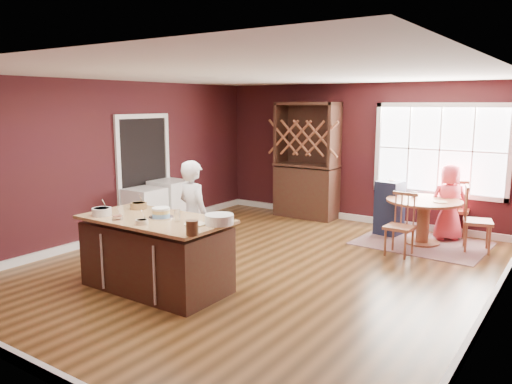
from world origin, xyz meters
TOP-DOWN VIEW (x-y plane):
  - room_shell at (0.00, 0.00)m, footprint 7.00×7.00m
  - window at (1.50, 3.47)m, footprint 2.36×0.10m
  - doorway at (-2.97, 0.60)m, footprint 0.08×1.26m
  - kitchen_island at (-0.65, -1.42)m, footprint 1.90×0.99m
  - dining_table at (1.54, 2.54)m, footprint 1.22×1.22m
  - baker at (-0.71, -0.63)m, footprint 0.64×0.50m
  - layer_cake at (-0.59, -1.37)m, footprint 0.31×0.31m
  - bowl_blue at (-1.30, -1.70)m, footprint 0.25×0.25m
  - bowl_yellow at (-1.21, -1.16)m, footprint 0.22×0.22m
  - bowl_pink at (-0.96, -1.74)m, footprint 0.14×0.14m
  - bowl_olive at (-0.53, -1.74)m, footprint 0.15×0.15m
  - drinking_glass at (-0.27, -1.41)m, footprint 0.08×0.08m
  - dinner_plate at (0.01, -1.42)m, footprint 0.25×0.25m
  - white_tub at (0.22, -1.23)m, footprint 0.34×0.34m
  - stoneware_crock at (0.29, -1.78)m, footprint 0.14×0.14m
  - rug at (1.54, 2.54)m, footprint 2.09×1.65m
  - chair_east at (2.37, 2.60)m, footprint 0.52×0.54m
  - chair_south at (1.42, 1.69)m, footprint 0.43×0.41m
  - chair_north at (1.87, 3.34)m, footprint 0.48×0.46m
  - seated_woman at (1.81, 3.04)m, footprint 0.77×0.70m
  - high_chair at (0.86, 2.81)m, footprint 0.46×0.46m
  - toddler at (0.79, 2.89)m, footprint 0.18×0.14m
  - table_plate at (1.81, 2.46)m, footprint 0.21×0.21m
  - table_cup at (1.32, 2.69)m, footprint 0.12×0.12m
  - hutch at (-1.04, 3.22)m, footprint 1.28×0.53m
  - washer at (-2.64, 0.28)m, footprint 0.59×0.57m
  - dryer at (-2.64, 0.92)m, footprint 0.63×0.61m

SIDE VIEW (x-z plane):
  - rug at x=1.54m, z-range 0.00..0.01m
  - washer at x=-2.64m, z-range 0.00..0.86m
  - kitchen_island at x=-0.65m, z-range -0.02..0.90m
  - dryer at x=-2.64m, z-range 0.00..0.91m
  - chair_south at x=1.42m, z-range 0.00..0.98m
  - high_chair at x=0.86m, z-range 0.00..1.01m
  - chair_north at x=1.87m, z-range 0.00..1.04m
  - chair_east at x=2.37m, z-range 0.00..1.06m
  - dining_table at x=1.54m, z-range 0.16..0.91m
  - seated_woman at x=1.81m, z-range 0.00..1.31m
  - table_plate at x=1.81m, z-range 0.75..0.77m
  - baker at x=-0.71m, z-range 0.00..1.56m
  - table_cup at x=1.32m, z-range 0.75..0.84m
  - toddler at x=0.79m, z-range 0.68..0.94m
  - dinner_plate at x=0.01m, z-range 0.92..0.94m
  - bowl_pink at x=-0.96m, z-range 0.92..0.97m
  - bowl_olive at x=-0.53m, z-range 0.92..0.98m
  - bowl_yellow at x=-1.21m, z-range 0.92..1.00m
  - bowl_blue at x=-1.30m, z-range 0.92..1.01m
  - white_tub at x=0.22m, z-range 0.92..1.04m
  - layer_cake at x=-0.59m, z-range 0.92..1.05m
  - drinking_glass at x=-0.27m, z-range 0.92..1.07m
  - stoneware_crock at x=0.29m, z-range 0.92..1.08m
  - doorway at x=-2.97m, z-range -0.04..2.09m
  - hutch at x=-1.04m, z-range 0.00..2.34m
  - room_shell at x=0.00m, z-range -2.15..4.85m
  - window at x=1.50m, z-range 0.67..2.33m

